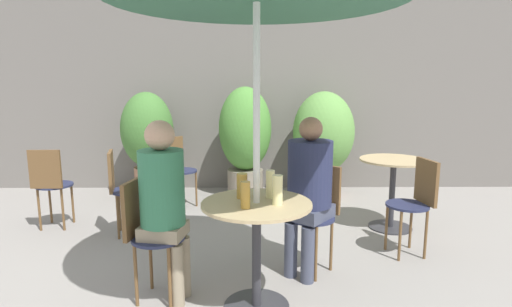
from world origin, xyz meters
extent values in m
cube|color=slate|center=(0.00, 3.43, 1.50)|extent=(10.00, 0.06, 3.00)
cylinder|color=#2D2D33|center=(0.17, 0.23, 0.01)|extent=(0.44, 0.44, 0.01)
cylinder|color=#2D2D33|center=(0.17, 0.23, 0.36)|extent=(0.06, 0.06, 0.70)
cylinder|color=tan|center=(0.17, 0.23, 0.72)|extent=(0.72, 0.72, 0.02)
cylinder|color=#2D2D33|center=(1.59, 1.73, 0.01)|extent=(0.44, 0.44, 0.01)
cylinder|color=#2D2D33|center=(1.59, 1.73, 0.36)|extent=(0.06, 0.06, 0.70)
cylinder|color=tan|center=(1.59, 1.73, 0.72)|extent=(0.68, 0.68, 0.02)
cylinder|color=#232847|center=(0.61, 0.76, 0.45)|extent=(0.36, 0.36, 0.02)
cylinder|color=brown|center=(0.78, 0.77, 0.22)|extent=(0.02, 0.02, 0.44)
cylinder|color=brown|center=(0.60, 0.92, 0.22)|extent=(0.02, 0.02, 0.44)
cylinder|color=brown|center=(0.63, 0.59, 0.22)|extent=(0.02, 0.02, 0.44)
cylinder|color=brown|center=(0.44, 0.74, 0.22)|extent=(0.02, 0.02, 0.44)
cube|color=brown|center=(0.72, 0.88, 0.65)|extent=(0.26, 0.22, 0.39)
cylinder|color=#232847|center=(-0.50, 0.35, 0.45)|extent=(0.36, 0.36, 0.02)
cylinder|color=brown|center=(-0.59, 0.49, 0.22)|extent=(0.02, 0.02, 0.44)
cylinder|color=brown|center=(-0.63, 0.26, 0.22)|extent=(0.02, 0.02, 0.44)
cylinder|color=brown|center=(-0.36, 0.45, 0.22)|extent=(0.02, 0.02, 0.44)
cylinder|color=brown|center=(-0.40, 0.21, 0.22)|extent=(0.02, 0.02, 0.44)
cube|color=brown|center=(-0.66, 0.38, 0.65)|extent=(0.08, 0.31, 0.39)
cylinder|color=#232847|center=(1.49, 1.07, 0.45)|extent=(0.36, 0.36, 0.02)
cylinder|color=brown|center=(1.62, 0.98, 0.22)|extent=(0.02, 0.02, 0.44)
cylinder|color=brown|center=(1.59, 1.21, 0.22)|extent=(0.02, 0.02, 0.44)
cylinder|color=brown|center=(1.39, 0.94, 0.22)|extent=(0.02, 0.02, 0.44)
cylinder|color=brown|center=(1.35, 1.17, 0.22)|extent=(0.02, 0.02, 0.44)
cube|color=brown|center=(1.65, 1.10, 0.65)|extent=(0.08, 0.31, 0.39)
cylinder|color=#232847|center=(-1.91, 1.80, 0.45)|extent=(0.36, 0.36, 0.02)
cylinder|color=brown|center=(-2.02, 1.68, 0.22)|extent=(0.02, 0.02, 0.44)
cylinder|color=brown|center=(-1.79, 1.69, 0.22)|extent=(0.02, 0.02, 0.44)
cylinder|color=brown|center=(-2.03, 1.92, 0.22)|extent=(0.02, 0.02, 0.44)
cylinder|color=brown|center=(-1.79, 1.92, 0.22)|extent=(0.02, 0.02, 0.44)
cube|color=brown|center=(-1.91, 1.64, 0.65)|extent=(0.31, 0.04, 0.39)
cylinder|color=#232847|center=(-0.71, 2.48, 0.45)|extent=(0.36, 0.36, 0.02)
cylinder|color=brown|center=(-0.72, 2.65, 0.22)|extent=(0.02, 0.02, 0.44)
cylinder|color=brown|center=(-0.87, 2.47, 0.22)|extent=(0.02, 0.02, 0.44)
cylinder|color=brown|center=(-0.54, 2.50, 0.22)|extent=(0.02, 0.02, 0.44)
cylinder|color=brown|center=(-0.69, 2.32, 0.22)|extent=(0.02, 0.02, 0.44)
cube|color=brown|center=(-0.83, 2.59, 0.65)|extent=(0.22, 0.26, 0.39)
cylinder|color=#232847|center=(-1.06, 1.59, 0.45)|extent=(0.36, 0.36, 0.02)
cylinder|color=brown|center=(-1.21, 1.67, 0.22)|extent=(0.02, 0.02, 0.44)
cylinder|color=brown|center=(-1.15, 1.44, 0.22)|extent=(0.02, 0.02, 0.44)
cylinder|color=brown|center=(-0.98, 1.73, 0.22)|extent=(0.02, 0.02, 0.44)
cylinder|color=brown|center=(-0.92, 1.51, 0.22)|extent=(0.02, 0.02, 0.44)
cube|color=brown|center=(-1.22, 1.55, 0.65)|extent=(0.11, 0.31, 0.39)
cylinder|color=#42475B|center=(0.44, 0.68, 0.22)|extent=(0.10, 0.10, 0.43)
cylinder|color=#42475B|center=(0.56, 0.58, 0.22)|extent=(0.10, 0.10, 0.43)
cube|color=#42475B|center=(0.58, 0.73, 0.51)|extent=(0.43, 0.43, 0.10)
cylinder|color=#232847|center=(0.58, 0.73, 0.81)|extent=(0.34, 0.34, 0.50)
sphere|color=#9E7051|center=(0.58, 0.73, 1.15)|extent=(0.18, 0.18, 0.18)
cylinder|color=gray|center=(-0.36, 0.26, 0.22)|extent=(0.09, 0.09, 0.43)
cylinder|color=gray|center=(-0.33, 0.39, 0.22)|extent=(0.09, 0.09, 0.43)
cube|color=gray|center=(-0.46, 0.35, 0.50)|extent=(0.32, 0.30, 0.09)
cylinder|color=#337551|center=(-0.46, 0.35, 0.80)|extent=(0.30, 0.30, 0.51)
sphere|color=tan|center=(-0.46, 0.35, 1.15)|extent=(0.20, 0.20, 0.20)
cylinder|color=#B28433|center=(0.10, 0.11, 0.81)|extent=(0.06, 0.06, 0.17)
cylinder|color=beige|center=(0.30, 0.18, 0.83)|extent=(0.07, 0.07, 0.19)
cylinder|color=beige|center=(0.27, 0.34, 0.83)|extent=(0.06, 0.06, 0.19)
cylinder|color=#B28433|center=(0.08, 0.34, 0.81)|extent=(0.07, 0.07, 0.17)
cylinder|color=#93664C|center=(-1.23, 2.96, 0.20)|extent=(0.39, 0.39, 0.40)
ellipsoid|color=#427533|center=(-1.23, 2.96, 0.89)|extent=(0.68, 0.68, 0.99)
cylinder|color=slate|center=(0.05, 2.98, 0.18)|extent=(0.48, 0.48, 0.36)
ellipsoid|color=#4C8938|center=(0.05, 2.98, 0.90)|extent=(0.69, 0.69, 1.10)
cylinder|color=#93664C|center=(1.09, 3.02, 0.16)|extent=(0.48, 0.48, 0.32)
ellipsoid|color=#609947|center=(1.09, 3.02, 0.85)|extent=(0.81, 0.81, 1.08)
cylinder|color=silver|center=(0.17, 0.23, 1.12)|extent=(0.04, 0.04, 2.24)
camera|label=1|loc=(0.15, -2.24, 1.48)|focal=28.00mm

